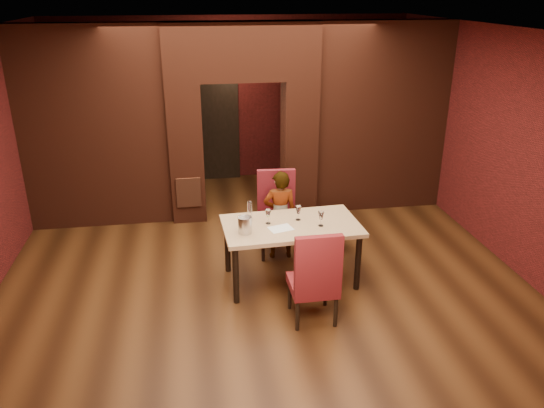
{
  "coord_description": "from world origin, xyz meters",
  "views": [
    {
      "loc": [
        -0.87,
        -6.54,
        3.68
      ],
      "look_at": [
        0.17,
        0.0,
        0.97
      ],
      "focal_mm": 35.0,
      "sensor_mm": 36.0,
      "label": 1
    }
  ],
  "objects_px": {
    "wine_glass_c": "(321,219)",
    "potted_plant": "(336,234)",
    "chair_near": "(313,274)",
    "chair_far": "(278,215)",
    "wine_glass_a": "(268,217)",
    "wine_bucket": "(245,225)",
    "water_bottle": "(250,211)",
    "dining_table": "(291,252)",
    "wine_glass_b": "(298,213)",
    "person_seated": "(280,215)"
  },
  "relations": [
    {
      "from": "wine_glass_c",
      "to": "water_bottle",
      "type": "relative_size",
      "value": 0.71
    },
    {
      "from": "person_seated",
      "to": "chair_far",
      "type": "bearing_deg",
      "value": -78.41
    },
    {
      "from": "chair_near",
      "to": "person_seated",
      "type": "height_order",
      "value": "person_seated"
    },
    {
      "from": "wine_bucket",
      "to": "potted_plant",
      "type": "xyz_separation_m",
      "value": [
        1.47,
        0.99,
        -0.7
      ]
    },
    {
      "from": "wine_bucket",
      "to": "water_bottle",
      "type": "height_order",
      "value": "water_bottle"
    },
    {
      "from": "dining_table",
      "to": "wine_glass_c",
      "type": "distance_m",
      "value": 0.64
    },
    {
      "from": "wine_glass_c",
      "to": "potted_plant",
      "type": "relative_size",
      "value": 0.42
    },
    {
      "from": "dining_table",
      "to": "water_bottle",
      "type": "relative_size",
      "value": 6.38
    },
    {
      "from": "chair_near",
      "to": "wine_glass_b",
      "type": "distance_m",
      "value": 1.08
    },
    {
      "from": "wine_bucket",
      "to": "dining_table",
      "type": "bearing_deg",
      "value": 15.76
    },
    {
      "from": "chair_near",
      "to": "water_bottle",
      "type": "bearing_deg",
      "value": -62.12
    },
    {
      "from": "wine_glass_b",
      "to": "wine_glass_a",
      "type": "bearing_deg",
      "value": -172.71
    },
    {
      "from": "wine_glass_a",
      "to": "wine_glass_b",
      "type": "xyz_separation_m",
      "value": [
        0.41,
        0.05,
        0.0
      ]
    },
    {
      "from": "wine_glass_a",
      "to": "chair_far",
      "type": "bearing_deg",
      "value": 71.12
    },
    {
      "from": "person_seated",
      "to": "wine_glass_a",
      "type": "height_order",
      "value": "person_seated"
    },
    {
      "from": "chair_near",
      "to": "wine_glass_a",
      "type": "height_order",
      "value": "chair_near"
    },
    {
      "from": "person_seated",
      "to": "wine_glass_a",
      "type": "distance_m",
      "value": 0.74
    },
    {
      "from": "person_seated",
      "to": "wine_glass_b",
      "type": "xyz_separation_m",
      "value": [
        0.14,
        -0.58,
        0.27
      ]
    },
    {
      "from": "chair_far",
      "to": "wine_glass_a",
      "type": "relative_size",
      "value": 6.35
    },
    {
      "from": "person_seated",
      "to": "dining_table",
      "type": "bearing_deg",
      "value": 95.29
    },
    {
      "from": "chair_far",
      "to": "water_bottle",
      "type": "xyz_separation_m",
      "value": [
        -0.47,
        -0.6,
        0.35
      ]
    },
    {
      "from": "dining_table",
      "to": "wine_glass_c",
      "type": "xyz_separation_m",
      "value": [
        0.37,
        -0.12,
        0.51
      ]
    },
    {
      "from": "wine_glass_c",
      "to": "wine_glass_a",
      "type": "bearing_deg",
      "value": 165.02
    },
    {
      "from": "potted_plant",
      "to": "wine_glass_c",
      "type": "bearing_deg",
      "value": -117.45
    },
    {
      "from": "water_bottle",
      "to": "potted_plant",
      "type": "distance_m",
      "value": 1.67
    },
    {
      "from": "chair_near",
      "to": "chair_far",
      "type": "bearing_deg",
      "value": -86.23
    },
    {
      "from": "water_bottle",
      "to": "chair_far",
      "type": "bearing_deg",
      "value": 51.53
    },
    {
      "from": "chair_far",
      "to": "wine_glass_c",
      "type": "xyz_separation_m",
      "value": [
        0.41,
        -0.92,
        0.31
      ]
    },
    {
      "from": "dining_table",
      "to": "wine_glass_a",
      "type": "bearing_deg",
      "value": 165.42
    },
    {
      "from": "potted_plant",
      "to": "person_seated",
      "type": "bearing_deg",
      "value": -171.87
    },
    {
      "from": "dining_table",
      "to": "potted_plant",
      "type": "xyz_separation_m",
      "value": [
        0.85,
        0.82,
        -0.18
      ]
    },
    {
      "from": "dining_table",
      "to": "water_bottle",
      "type": "xyz_separation_m",
      "value": [
        -0.51,
        0.2,
        0.55
      ]
    },
    {
      "from": "chair_far",
      "to": "wine_glass_b",
      "type": "height_order",
      "value": "chair_far"
    },
    {
      "from": "wine_glass_b",
      "to": "water_bottle",
      "type": "height_order",
      "value": "water_bottle"
    },
    {
      "from": "wine_glass_a",
      "to": "wine_bucket",
      "type": "distance_m",
      "value": 0.4
    },
    {
      "from": "person_seated",
      "to": "wine_glass_c",
      "type": "distance_m",
      "value": 0.94
    },
    {
      "from": "wine_glass_a",
      "to": "wine_glass_c",
      "type": "xyz_separation_m",
      "value": [
        0.66,
        -0.18,
        0.0
      ]
    },
    {
      "from": "wine_bucket",
      "to": "wine_glass_c",
      "type": "bearing_deg",
      "value": 3.47
    },
    {
      "from": "chair_near",
      "to": "wine_glass_c",
      "type": "height_order",
      "value": "chair_near"
    },
    {
      "from": "dining_table",
      "to": "potted_plant",
      "type": "relative_size",
      "value": 3.73
    },
    {
      "from": "chair_near",
      "to": "wine_glass_c",
      "type": "xyz_separation_m",
      "value": [
        0.28,
        0.79,
        0.33
      ]
    },
    {
      "from": "dining_table",
      "to": "wine_bucket",
      "type": "xyz_separation_m",
      "value": [
        -0.62,
        -0.18,
        0.52
      ]
    },
    {
      "from": "dining_table",
      "to": "wine_glass_c",
      "type": "relative_size",
      "value": 8.94
    },
    {
      "from": "person_seated",
      "to": "wine_glass_b",
      "type": "distance_m",
      "value": 0.65
    },
    {
      "from": "wine_bucket",
      "to": "water_bottle",
      "type": "relative_size",
      "value": 0.77
    },
    {
      "from": "chair_far",
      "to": "potted_plant",
      "type": "distance_m",
      "value": 0.97
    },
    {
      "from": "chair_far",
      "to": "water_bottle",
      "type": "distance_m",
      "value": 0.84
    },
    {
      "from": "chair_far",
      "to": "wine_glass_c",
      "type": "distance_m",
      "value": 1.05
    },
    {
      "from": "person_seated",
      "to": "wine_glass_c",
      "type": "relative_size",
      "value": 6.69
    },
    {
      "from": "wine_glass_b",
      "to": "potted_plant",
      "type": "relative_size",
      "value": 0.41
    }
  ]
}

